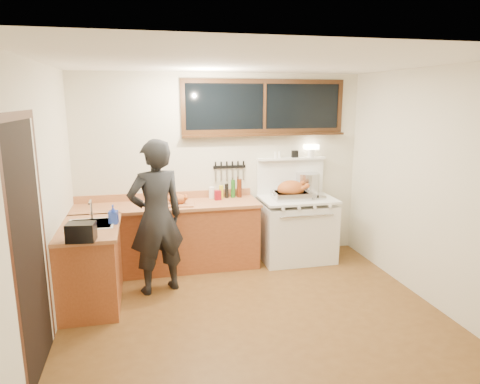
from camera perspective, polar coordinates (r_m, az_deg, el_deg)
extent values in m
cube|color=#543416|center=(4.80, 1.75, -15.89)|extent=(4.00, 3.50, 0.02)
cube|color=beige|center=(6.04, -2.42, 3.21)|extent=(4.00, 0.05, 2.60)
cube|color=beige|center=(2.73, 11.47, -8.57)|extent=(4.00, 0.05, 2.60)
cube|color=beige|center=(4.30, -25.23, -1.75)|extent=(0.05, 3.50, 2.60)
cube|color=beige|center=(5.22, 23.90, 0.69)|extent=(0.05, 3.50, 2.60)
cube|color=white|center=(4.24, 1.99, 17.28)|extent=(4.00, 3.50, 0.05)
cube|color=brown|center=(5.84, -9.54, -6.08)|extent=(2.40, 0.60, 0.86)
cube|color=#AA6C43|center=(5.70, -9.70, -1.82)|extent=(2.44, 0.64, 0.04)
cube|color=#AA6C43|center=(5.97, -9.89, -0.48)|extent=(2.40, 0.03, 0.10)
sphere|color=#B78C38|center=(5.53, -19.89, -4.78)|extent=(0.03, 0.03, 0.03)
sphere|color=#B78C38|center=(5.49, -14.69, -4.57)|extent=(0.03, 0.03, 0.03)
sphere|color=#B78C38|center=(5.49, -9.46, -4.32)|extent=(0.03, 0.03, 0.03)
sphere|color=#B78C38|center=(5.54, -4.28, -4.03)|extent=(0.03, 0.03, 0.03)
sphere|color=#B78C38|center=(5.62, 0.27, -3.75)|extent=(0.03, 0.03, 0.03)
cube|color=brown|center=(5.09, -19.24, -9.43)|extent=(0.60, 1.05, 0.86)
cube|color=#AA6C43|center=(4.95, -19.50, -4.57)|extent=(0.64, 1.09, 0.04)
cube|color=white|center=(5.03, -19.26, -4.76)|extent=(0.45, 0.40, 0.14)
cube|color=white|center=(5.01, -19.31, -4.05)|extent=(0.50, 0.45, 0.01)
cylinder|color=silver|center=(5.15, -19.19, -2.26)|extent=(0.02, 0.02, 0.24)
cylinder|color=silver|center=(5.05, -19.38, -1.28)|extent=(0.02, 0.18, 0.02)
cube|color=white|center=(6.15, 7.54, -5.24)|extent=(1.00, 0.70, 0.82)
cube|color=white|center=(6.03, 7.66, -0.93)|extent=(1.02, 0.72, 0.03)
cube|color=white|center=(5.82, 8.72, -5.18)|extent=(0.88, 0.02, 0.46)
cylinder|color=silver|center=(5.73, 8.91, -3.17)|extent=(0.75, 0.02, 0.02)
cylinder|color=white|center=(5.60, 5.77, -2.29)|extent=(0.04, 0.03, 0.04)
cylinder|color=white|center=(5.67, 7.88, -2.15)|extent=(0.04, 0.03, 0.04)
cylinder|color=white|center=(5.75, 9.93, -2.02)|extent=(0.04, 0.03, 0.04)
cylinder|color=white|center=(5.84, 11.93, -1.88)|extent=(0.04, 0.03, 0.04)
cube|color=white|center=(6.27, 6.72, 2.08)|extent=(1.00, 0.05, 0.50)
cube|color=white|center=(6.20, 6.87, 4.45)|extent=(1.00, 0.12, 0.03)
cylinder|color=white|center=(6.29, 9.47, 5.14)|extent=(0.11, 0.11, 0.11)
cube|color=#FFE5B2|center=(6.28, 9.50, 5.95)|extent=(0.20, 0.10, 0.07)
cube|color=black|center=(6.20, 7.32, 5.05)|extent=(0.09, 0.05, 0.10)
cylinder|color=white|center=(6.13, 5.29, 4.96)|extent=(0.04, 0.04, 0.09)
cylinder|color=white|center=(6.11, 4.76, 4.95)|extent=(0.04, 0.04, 0.09)
cube|color=black|center=(6.06, 3.28, 11.31)|extent=(2.20, 0.01, 0.62)
cube|color=black|center=(6.05, 3.33, 14.53)|extent=(2.32, 0.04, 0.06)
cube|color=black|center=(6.07, 3.25, 8.10)|extent=(2.32, 0.04, 0.06)
cube|color=black|center=(5.84, -7.63, 11.18)|extent=(0.06, 0.04, 0.62)
cube|color=black|center=(6.46, 13.15, 11.08)|extent=(0.06, 0.04, 0.62)
cube|color=black|center=(6.05, 3.29, 11.31)|extent=(0.04, 0.04, 0.62)
cube|color=black|center=(6.03, 3.37, 7.64)|extent=(2.32, 0.13, 0.03)
cube|color=black|center=(3.85, -26.09, -7.30)|extent=(0.01, 0.86, 2.10)
cube|color=black|center=(3.41, -27.83, -9.98)|extent=(0.01, 0.07, 2.10)
cube|color=black|center=(4.30, -24.62, -5.17)|extent=(0.01, 0.07, 2.10)
cube|color=black|center=(3.65, -27.66, 8.99)|extent=(0.01, 1.04, 0.07)
cube|color=black|center=(6.02, -1.42, 3.38)|extent=(0.46, 0.02, 0.04)
cube|color=silver|center=(5.98, -3.27, 2.24)|extent=(0.02, 0.00, 0.18)
cube|color=black|center=(5.96, -3.28, 3.57)|extent=(0.02, 0.02, 0.10)
cube|color=silver|center=(6.00, -2.51, 2.28)|extent=(0.02, 0.00, 0.18)
cube|color=black|center=(5.97, -2.52, 3.60)|extent=(0.02, 0.02, 0.10)
cube|color=silver|center=(6.01, -1.76, 2.31)|extent=(0.02, 0.00, 0.18)
cube|color=black|center=(5.99, -1.77, 3.62)|extent=(0.02, 0.02, 0.10)
cube|color=silver|center=(6.03, -1.01, 2.34)|extent=(0.03, 0.00, 0.18)
cube|color=black|center=(6.00, -1.02, 3.65)|extent=(0.02, 0.02, 0.10)
cube|color=silver|center=(6.04, -0.27, 2.37)|extent=(0.03, 0.00, 0.18)
cube|color=black|center=(6.02, -0.27, 3.68)|extent=(0.02, 0.02, 0.10)
cube|color=silver|center=(6.06, 0.47, 2.40)|extent=(0.03, 0.00, 0.18)
cube|color=black|center=(6.04, 0.47, 3.70)|extent=(0.02, 0.02, 0.10)
imported|color=black|center=(5.06, -11.11, -3.33)|extent=(0.77, 0.63, 1.82)
imported|color=blue|center=(4.94, -16.54, -2.86)|extent=(0.11, 0.11, 0.21)
cube|color=black|center=(4.45, -20.42, -5.03)|extent=(0.28, 0.21, 0.18)
cube|color=#AA6C43|center=(5.65, -8.34, -1.60)|extent=(0.48, 0.39, 0.02)
ellipsoid|color=#A04F1D|center=(5.63, -8.36, -0.96)|extent=(0.26, 0.20, 0.14)
sphere|color=#A04F1D|center=(5.69, -7.32, -0.54)|extent=(0.05, 0.05, 0.05)
sphere|color=#A04F1D|center=(5.58, -7.21, -0.78)|extent=(0.05, 0.05, 0.05)
cube|color=silver|center=(5.94, 6.77, -0.46)|extent=(0.50, 0.38, 0.10)
cube|color=#3F3F42|center=(5.93, 6.78, -0.13)|extent=(0.44, 0.33, 0.03)
torus|color=silver|center=(5.85, 4.44, -0.11)|extent=(0.02, 0.10, 0.10)
torus|color=silver|center=(6.02, 9.06, 0.13)|extent=(0.02, 0.10, 0.10)
ellipsoid|color=#A04F1D|center=(5.92, 6.79, 0.39)|extent=(0.39, 0.30, 0.24)
cylinder|color=#A04F1D|center=(5.88, 8.29, 0.46)|extent=(0.13, 0.06, 0.10)
sphere|color=#A04F1D|center=(5.90, 8.93, 0.82)|extent=(0.07, 0.07, 0.07)
cylinder|color=#A04F1D|center=(6.04, 7.66, 0.81)|extent=(0.13, 0.06, 0.10)
sphere|color=#A04F1D|center=(6.06, 8.29, 1.16)|extent=(0.07, 0.07, 0.07)
cylinder|color=silver|center=(6.24, 9.00, 1.09)|extent=(0.40, 0.40, 0.31)
cylinder|color=silver|center=(6.29, 7.73, 0.34)|extent=(0.17, 0.17, 0.12)
cylinder|color=black|center=(6.38, 7.31, 1.01)|extent=(0.03, 0.17, 0.02)
cylinder|color=silver|center=(6.05, 10.34, -0.71)|extent=(0.25, 0.25, 0.02)
sphere|color=black|center=(6.04, 10.35, -0.55)|extent=(0.03, 0.03, 0.03)
cube|color=maroon|center=(5.85, -2.99, -0.42)|extent=(0.09, 0.08, 0.13)
cylinder|color=white|center=(5.96, -3.78, -0.08)|extent=(0.11, 0.11, 0.16)
cylinder|color=black|center=(5.95, -2.50, 0.03)|extent=(0.06, 0.06, 0.18)
cylinder|color=black|center=(5.96, -1.80, 0.16)|extent=(0.05, 0.05, 0.20)
cylinder|color=black|center=(5.97, -0.93, 0.43)|extent=(0.06, 0.06, 0.25)
cylinder|color=black|center=(5.99, -0.09, 0.52)|extent=(0.07, 0.07, 0.26)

